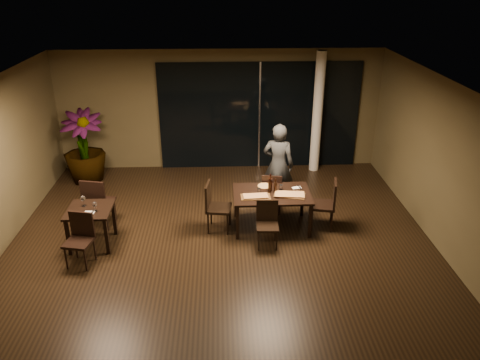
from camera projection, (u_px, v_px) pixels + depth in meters
name	position (u px, v px, depth m)	size (l,w,h in m)	color
ground	(222.00, 249.00, 8.65)	(8.00, 8.00, 0.00)	black
wall_back	(219.00, 110.00, 11.70)	(8.00, 0.10, 3.00)	#4C4228
wall_front	(222.00, 353.00, 4.35)	(8.00, 0.10, 3.00)	#4C4228
wall_right	(451.00, 172.00, 8.19)	(0.10, 8.00, 3.00)	#4C4228
ceiling	(219.00, 88.00, 7.39)	(8.00, 8.00, 0.04)	silver
window_panel	(259.00, 116.00, 11.73)	(5.00, 0.06, 2.70)	black
column	(317.00, 113.00, 11.44)	(0.24, 0.24, 3.00)	white
main_table	(272.00, 196.00, 9.14)	(1.50, 1.00, 0.75)	black
side_table	(90.00, 215.00, 8.57)	(0.80, 0.80, 0.75)	black
chair_main_far	(272.00, 191.00, 9.76)	(0.49, 0.49, 0.90)	black
chair_main_near	(267.00, 221.00, 8.65)	(0.42, 0.42, 0.87)	black
chair_main_left	(214.00, 204.00, 9.10)	(0.52, 0.52, 1.00)	black
chair_main_right	(328.00, 202.00, 9.17)	(0.56, 0.56, 1.01)	black
chair_side_far	(97.00, 200.00, 9.16)	(0.58, 0.58, 1.06)	black
chair_side_near	(80.00, 236.00, 8.09)	(0.52, 0.52, 0.94)	black
diner	(278.00, 165.00, 9.98)	(0.62, 0.41, 1.82)	#292B2E
potted_plant	(84.00, 147.00, 11.08)	(0.95, 0.95, 1.75)	#1A4617
pizza_board_left	(256.00, 197.00, 8.94)	(0.57, 0.28, 0.01)	#4F3419
pizza_board_right	(290.00, 195.00, 9.00)	(0.59, 0.29, 0.01)	#4B3118
oblong_pizza_left	(256.00, 196.00, 8.93)	(0.45, 0.21, 0.02)	maroon
oblong_pizza_right	(290.00, 194.00, 9.00)	(0.55, 0.25, 0.02)	maroon
round_pizza	(265.00, 186.00, 9.37)	(0.27, 0.27, 0.01)	red
bottle_a	(270.00, 185.00, 9.08)	(0.06, 0.06, 0.29)	black
bottle_b	(275.00, 186.00, 9.07)	(0.06, 0.06, 0.29)	black
bottle_c	(270.00, 182.00, 9.14)	(0.08, 0.08, 0.35)	black
tumbler_left	(259.00, 191.00, 9.11)	(0.07, 0.07, 0.09)	white
tumbler_right	(281.00, 187.00, 9.25)	(0.08, 0.08, 0.09)	white
napkin_near	(299.00, 194.00, 9.07)	(0.18, 0.10, 0.01)	white
napkin_far	(297.00, 188.00, 9.30)	(0.18, 0.10, 0.01)	white
wine_glass_a	(83.00, 201.00, 8.58)	(0.09, 0.09, 0.20)	white
wine_glass_b	(95.00, 207.00, 8.40)	(0.08, 0.08, 0.18)	white
side_napkin	(89.00, 213.00, 8.37)	(0.18, 0.11, 0.01)	white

